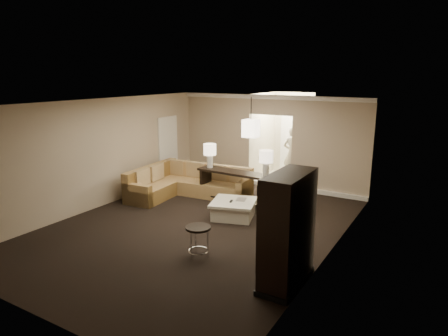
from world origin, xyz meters
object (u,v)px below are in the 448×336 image
Objects in this scene: sectional_sofa at (186,184)px; armoire at (287,232)px; drink_table at (198,235)px; coffee_table at (234,209)px; person at (293,151)px; console_table at (236,184)px.

armoire is at bearing -40.50° from sectional_sofa.
drink_table is at bearing 177.23° from armoire.
coffee_table is 3.89m from person.
drink_table is at bearing -70.61° from console_table.
sectional_sofa reaches higher than drink_table.
console_table reaches higher than sectional_sofa.
sectional_sofa is 3.66m from person.
coffee_table is at bearing 134.77° from armoire.
armoire reaches higher than sectional_sofa.
coffee_table is (2.04, -0.86, -0.13)m from sectional_sofa.
coffee_table is 0.64× the size of person.
sectional_sofa is at bearing -171.83° from console_table.
armoire is at bearing 110.02° from person.
coffee_table is 0.56× the size of console_table.
console_table is 2.90m from person.
sectional_sofa is 2.22m from coffee_table.
console_table is 3.80× the size of drink_table.
console_table is at bearing 129.84° from armoire.
sectional_sofa is 5.37m from armoire.
person is at bearing 94.08° from drink_table.
console_table is at bearing 0.65° from sectional_sofa.
drink_table is 0.30× the size of person.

